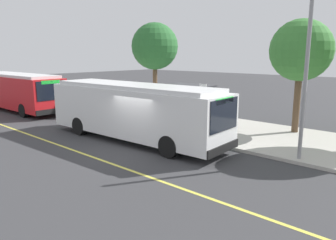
{
  "coord_description": "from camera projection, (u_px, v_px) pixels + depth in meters",
  "views": [
    {
      "loc": [
        11.11,
        -10.11,
        4.44
      ],
      "look_at": [
        0.89,
        1.23,
        1.34
      ],
      "focal_mm": 34.59,
      "sensor_mm": 36.0,
      "label": 1
    }
  ],
  "objects": [
    {
      "name": "ground_plane",
      "position": [
        137.0,
        149.0,
        15.53
      ],
      "size": [
        120.0,
        120.0,
        0.0
      ],
      "primitive_type": "plane",
      "color": "#38383A"
    },
    {
      "name": "sidewalk_curb",
      "position": [
        209.0,
        127.0,
        19.88
      ],
      "size": [
        44.0,
        6.4,
        0.15
      ],
      "primitive_type": "cube",
      "color": "#B7B2A8",
      "rests_on": "ground_plane"
    },
    {
      "name": "lane_stripe_center",
      "position": [
        99.0,
        159.0,
        13.92
      ],
      "size": [
        36.0,
        0.14,
        0.01
      ],
      "primitive_type": "cube",
      "color": "#E0D64C",
      "rests_on": "ground_plane"
    },
    {
      "name": "transit_bus_main",
      "position": [
        134.0,
        110.0,
        16.78
      ],
      "size": [
        10.81,
        3.04,
        2.95
      ],
      "color": "white",
      "rests_on": "ground_plane"
    },
    {
      "name": "transit_bus_second",
      "position": [
        18.0,
        90.0,
        25.82
      ],
      "size": [
        10.51,
        2.82,
        2.95
      ],
      "color": "red",
      "rests_on": "ground_plane"
    },
    {
      "name": "bus_shelter",
      "position": [
        189.0,
        96.0,
        20.12
      ],
      "size": [
        2.9,
        1.6,
        2.48
      ],
      "color": "#333338",
      "rests_on": "sidewalk_curb"
    },
    {
      "name": "waiting_bench",
      "position": [
        192.0,
        117.0,
        20.15
      ],
      "size": [
        1.6,
        0.48,
        0.95
      ],
      "color": "brown",
      "rests_on": "sidewalk_curb"
    },
    {
      "name": "route_sign_post",
      "position": [
        203.0,
        102.0,
        17.1
      ],
      "size": [
        0.44,
        0.08,
        2.8
      ],
      "color": "#333338",
      "rests_on": "sidewalk_curb"
    },
    {
      "name": "pedestrian_commuter",
      "position": [
        202.0,
        115.0,
        17.96
      ],
      "size": [
        0.24,
        0.4,
        1.69
      ],
      "color": "#282D47",
      "rests_on": "sidewalk_curb"
    },
    {
      "name": "street_tree_near_shelter",
      "position": [
        301.0,
        51.0,
        17.39
      ],
      "size": [
        3.33,
        3.33,
        6.18
      ],
      "color": "brown",
      "rests_on": "sidewalk_curb"
    },
    {
      "name": "street_tree_upstreet",
      "position": [
        155.0,
        47.0,
        25.19
      ],
      "size": [
        3.62,
        3.62,
        6.73
      ],
      "color": "brown",
      "rests_on": "sidewalk_curb"
    },
    {
      "name": "utility_pole",
      "position": [
        305.0,
        82.0,
        12.94
      ],
      "size": [
        0.16,
        0.16,
        6.4
      ],
      "primitive_type": "cylinder",
      "color": "gray",
      "rests_on": "sidewalk_curb"
    }
  ]
}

